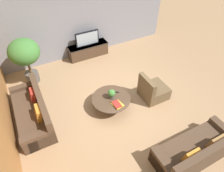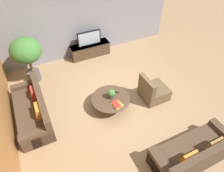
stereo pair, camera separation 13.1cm
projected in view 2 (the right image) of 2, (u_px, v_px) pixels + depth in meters
The scene contains 12 objects.
ground_plane at pixel (121, 102), 6.40m from camera, with size 24.00×24.00×0.00m, color #9E7A56.
back_wall_stone at pixel (83, 18), 7.55m from camera, with size 7.40×0.12×3.00m, color gray.
media_console at pixel (90, 50), 8.20m from camera, with size 1.62×0.50×0.52m.
television at pixel (89, 38), 7.84m from camera, with size 0.95×0.13×0.56m.
coffee_table at pixel (111, 101), 6.07m from camera, with size 1.17×1.17×0.39m.
couch_by_wall at pixel (33, 110), 5.78m from camera, with size 0.84×2.20×0.84m.
couch_near_entry at pixel (194, 153), 4.80m from camera, with size 2.10×0.84×0.84m.
armchair_wicker at pixel (153, 91), 6.38m from camera, with size 0.80×0.76×0.86m.
potted_palm_tall at pixel (26, 53), 6.47m from camera, with size 0.99×0.99×1.65m.
potted_plant_tabletop at pixel (111, 94), 5.91m from camera, with size 0.23×0.23×0.30m.
book_stack at pixel (117, 104), 5.78m from camera, with size 0.31×0.35×0.05m.
remote_black at pixel (116, 92), 6.17m from camera, with size 0.04×0.16×0.02m, color black.
Camera 2 is at (-2.16, -3.80, 4.72)m, focal length 32.00 mm.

